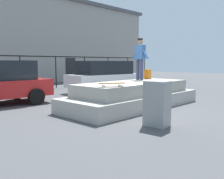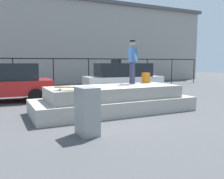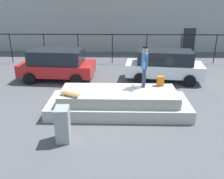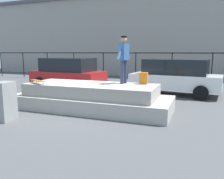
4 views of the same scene
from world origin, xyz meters
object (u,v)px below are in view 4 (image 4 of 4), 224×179
(skateboarder, at_px, (124,56))
(car_white_hatchback_mid, at_px, (175,76))
(backpack, at_px, (144,78))
(car_red_hatchback_near, at_px, (68,72))
(skateboard, at_px, (37,81))
(utility_box, at_px, (5,101))

(skateboarder, distance_m, car_white_hatchback_mid, 3.97)
(skateboarder, distance_m, backpack, 1.06)
(backpack, xyz_separation_m, car_red_hatchback_near, (-5.24, 3.49, -0.22))
(skateboard, relative_size, utility_box, 0.68)
(car_white_hatchback_mid, xyz_separation_m, utility_box, (-4.37, -6.27, -0.32))
(backpack, bearing_deg, skateboarder, -171.87)
(skateboard, height_order, car_white_hatchback_mid, car_white_hatchback_mid)
(car_red_hatchback_near, bearing_deg, backpack, -33.70)
(car_white_hatchback_mid, bearing_deg, backpack, -102.77)
(car_white_hatchback_mid, bearing_deg, skateboarder, -112.89)
(utility_box, bearing_deg, car_red_hatchback_near, 100.33)
(skateboarder, relative_size, utility_box, 1.43)
(skateboarder, xyz_separation_m, car_white_hatchback_mid, (1.49, 3.54, -0.99))
(car_red_hatchback_near, bearing_deg, utility_box, -75.49)
(backpack, height_order, car_white_hatchback_mid, car_white_hatchback_mid)
(skateboard, bearing_deg, skateboarder, 21.65)
(utility_box, bearing_deg, skateboarder, 39.32)
(skateboarder, relative_size, backpack, 4.07)
(skateboard, height_order, utility_box, utility_box)
(skateboarder, distance_m, car_red_hatchback_near, 5.87)
(skateboard, bearing_deg, utility_box, -89.03)
(backpack, bearing_deg, car_white_hatchback_mid, 76.19)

